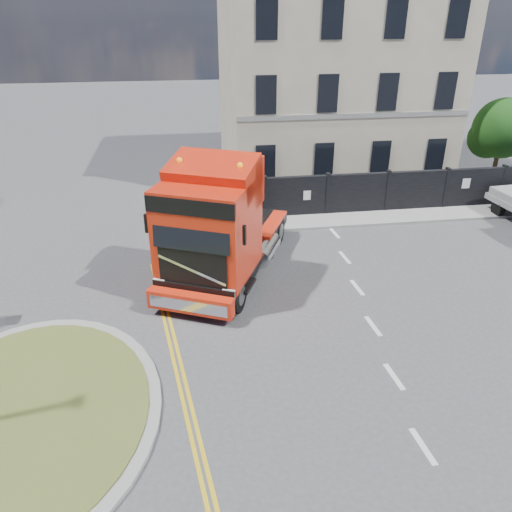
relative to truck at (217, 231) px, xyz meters
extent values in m
plane|color=#424244|center=(1.67, -3.15, -2.06)|extent=(120.00, 120.00, 0.00)
cylinder|color=gray|center=(-5.33, -6.15, -2.00)|extent=(6.80, 6.80, 0.12)
cylinder|color=#435221|center=(-5.33, -6.15, -1.92)|extent=(6.20, 6.20, 0.05)
cube|color=black|center=(7.67, 5.85, -1.06)|extent=(18.00, 0.25, 2.00)
cube|color=beige|center=(7.67, 13.35, 3.44)|extent=(12.00, 10.00, 11.00)
cylinder|color=#382619|center=(16.17, 8.85, -0.86)|extent=(0.24, 0.24, 2.40)
sphere|color=#143710|center=(16.17, 8.85, 1.14)|extent=(3.20, 3.20, 3.20)
sphere|color=#143710|center=(15.67, 9.25, 0.54)|extent=(2.20, 2.20, 2.20)
cube|color=gray|center=(7.67, 4.95, -2.00)|extent=(20.00, 1.60, 0.12)
cube|color=black|center=(0.54, 1.17, -1.20)|extent=(5.57, 7.74, 0.52)
cube|color=red|center=(-0.30, -0.66, 0.41)|extent=(3.85, 3.91, 3.21)
cube|color=red|center=(0.20, 0.44, 1.73)|extent=(3.04, 2.14, 1.61)
cube|color=black|center=(-0.91, -1.99, 0.87)|extent=(2.32, 1.12, 1.20)
cube|color=red|center=(-1.07, -2.32, -1.42)|extent=(2.77, 1.56, 0.63)
cylinder|color=black|center=(-1.81, -0.97, -1.46)|extent=(0.83, 1.24, 1.19)
cylinder|color=gray|center=(-1.81, -0.97, -1.46)|extent=(0.64, 0.77, 0.66)
cylinder|color=black|center=(0.44, -2.01, -1.46)|extent=(0.83, 1.24, 1.19)
cylinder|color=gray|center=(0.44, -2.01, -1.46)|extent=(0.64, 0.77, 0.66)
cylinder|color=black|center=(-0.11, 2.73, -1.46)|extent=(0.83, 1.24, 1.19)
cylinder|color=gray|center=(-0.11, 2.73, -1.46)|extent=(0.64, 0.77, 0.66)
cylinder|color=black|center=(2.14, 1.69, -1.46)|extent=(0.83, 1.24, 1.19)
cylinder|color=gray|center=(2.14, 1.69, -1.46)|extent=(0.64, 0.77, 0.66)
cylinder|color=black|center=(0.46, 3.98, -1.46)|extent=(0.83, 1.24, 1.19)
cylinder|color=gray|center=(0.46, 3.98, -1.46)|extent=(0.64, 0.77, 0.66)
cylinder|color=black|center=(2.72, 2.94, -1.46)|extent=(0.83, 1.24, 1.19)
cylinder|color=gray|center=(2.72, 2.94, -1.46)|extent=(0.64, 0.77, 0.66)
cylinder|color=black|center=(13.80, 4.48, -1.67)|extent=(0.28, 0.78, 0.78)
camera|label=1|loc=(-0.97, -15.99, 7.00)|focal=35.00mm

